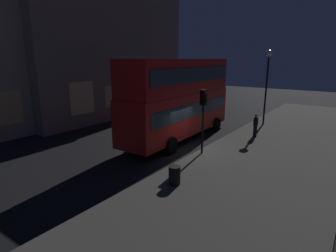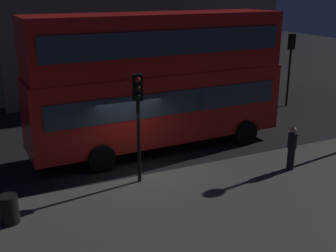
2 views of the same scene
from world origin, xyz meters
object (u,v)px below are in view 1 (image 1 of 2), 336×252
object	(u,v)px
double_decker_bus	(179,96)
pedestrian	(256,125)
traffic_light_far_side	(204,85)
street_lamp	(268,70)
traffic_light_near_kerb	(203,108)
litter_bin	(174,175)

from	to	relation	value
double_decker_bus	pedestrian	bearing A→B (deg)	-53.49
traffic_light_far_side	street_lamp	world-z (taller)	street_lamp
double_decker_bus	street_lamp	xyz separation A→B (m)	(7.40, -3.61, 1.58)
traffic_light_near_kerb	street_lamp	world-z (taller)	street_lamp
pedestrian	litter_bin	size ratio (longest dim) A/B	1.94
pedestrian	litter_bin	bearing A→B (deg)	-127.00
pedestrian	double_decker_bus	bearing A→B (deg)	-176.61
traffic_light_near_kerb	street_lamp	distance (m)	9.59
traffic_light_far_side	traffic_light_near_kerb	bearing A→B (deg)	36.21
litter_bin	traffic_light_near_kerb	bearing A→B (deg)	12.72
double_decker_bus	traffic_light_near_kerb	world-z (taller)	double_decker_bus
pedestrian	traffic_light_far_side	bearing A→B (deg)	106.16
double_decker_bus	pedestrian	distance (m)	5.80
traffic_light_near_kerb	litter_bin	world-z (taller)	traffic_light_near_kerb
street_lamp	traffic_light_near_kerb	bearing A→B (deg)	175.83
street_lamp	litter_bin	world-z (taller)	street_lamp
traffic_light_near_kerb	traffic_light_far_side	xyz separation A→B (m)	(11.27, 6.01, 0.11)
pedestrian	litter_bin	world-z (taller)	pedestrian
street_lamp	litter_bin	bearing A→B (deg)	-178.85
traffic_light_far_side	pedestrian	world-z (taller)	traffic_light_far_side
street_lamp	traffic_light_far_side	bearing A→B (deg)	74.26
traffic_light_near_kerb	street_lamp	xyz separation A→B (m)	(9.38, -0.68, 1.85)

